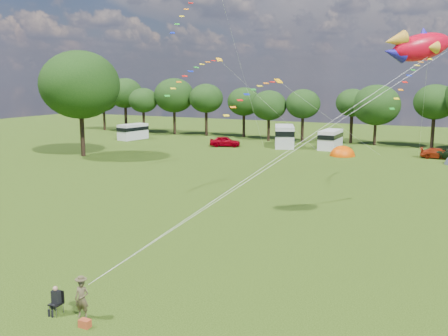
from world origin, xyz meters
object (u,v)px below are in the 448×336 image
at_px(car_a, 225,141).
at_px(campervan_c, 330,139).
at_px(big_tree, 80,85).
at_px(kite_flyer, 82,299).
at_px(campervan_a, 133,131).
at_px(camp_chair, 56,297).
at_px(car_c, 439,153).
at_px(campervan_b, 284,135).
at_px(fish_kite, 416,47).
at_px(tent_orange, 342,156).

height_order(car_a, campervan_c, campervan_c).
height_order(big_tree, kite_flyer, big_tree).
distance_m(campervan_a, camp_chair, 61.89).
xyz_separation_m(campervan_a, kite_flyer, (35.35, -51.46, -0.52)).
bearing_deg(car_c, big_tree, 114.11).
bearing_deg(car_c, kite_flyer, 169.09).
distance_m(campervan_b, campervan_c, 6.64).
height_order(campervan_c, camp_chair, campervan_c).
relative_size(big_tree, fish_kite, 3.34).
relative_size(car_c, camp_chair, 3.50).
height_order(car_a, camp_chair, car_a).
distance_m(kite_flyer, camp_chair, 1.25).
bearing_deg(camp_chair, big_tree, 129.50).
xyz_separation_m(campervan_c, camp_chair, (2.35, -54.79, -0.70)).
relative_size(campervan_b, campervan_c, 1.26).
bearing_deg(tent_orange, camp_chair, -90.80).
xyz_separation_m(campervan_c, tent_orange, (3.04, -5.63, -1.41)).
xyz_separation_m(big_tree, campervan_c, (26.84, 20.46, -7.58)).
distance_m(campervan_a, campervan_c, 31.92).
height_order(big_tree, camp_chair, big_tree).
xyz_separation_m(car_c, campervan_a, (-46.09, -0.46, 0.71)).
height_order(car_c, campervan_c, campervan_c).
bearing_deg(car_c, camp_chair, 167.84).
bearing_deg(kite_flyer, campervan_c, 79.16).
height_order(campervan_a, fish_kite, fish_kite).
distance_m(car_a, campervan_c, 15.09).
relative_size(big_tree, campervan_b, 1.94).
xyz_separation_m(car_c, camp_chair, (-11.97, -52.09, 0.09)).
xyz_separation_m(tent_orange, kite_flyer, (0.55, -48.98, 0.81)).
distance_m(car_a, fish_kite, 46.62).
distance_m(car_a, kite_flyer, 53.38).
bearing_deg(campervan_c, tent_orange, -151.70).
height_order(campervan_a, campervan_b, campervan_b).
relative_size(campervan_c, fish_kite, 1.37).
relative_size(tent_orange, kite_flyer, 2.16).
distance_m(camp_chair, fish_kite, 22.36).
bearing_deg(tent_orange, big_tree, -153.62).
xyz_separation_m(campervan_b, kite_flyer, (10.17, -53.84, -0.83)).
relative_size(campervan_a, campervan_b, 0.79).
relative_size(car_a, campervan_c, 0.83).
distance_m(big_tree, car_c, 45.61).
xyz_separation_m(big_tree, tent_orange, (29.88, 14.82, -9.00)).
xyz_separation_m(campervan_b, camp_chair, (8.94, -54.02, -0.93)).
relative_size(big_tree, kite_flyer, 8.01).
xyz_separation_m(car_c, campervan_b, (-20.91, 1.92, 1.02)).
relative_size(car_a, car_c, 1.06).
bearing_deg(fish_kite, kite_flyer, -162.58).
distance_m(big_tree, tent_orange, 34.54).
bearing_deg(campervan_c, fish_kite, -159.89).
bearing_deg(tent_orange, car_a, 175.85).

